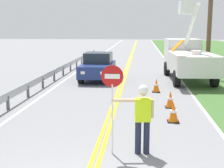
% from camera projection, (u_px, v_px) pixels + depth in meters
% --- Properties ---
extents(centerline_yellow_left, '(0.11, 110.00, 0.01)m').
position_uv_depth(centerline_yellow_left, '(126.00, 68.00, 25.33)').
color(centerline_yellow_left, yellow).
rests_on(centerline_yellow_left, ground).
extents(centerline_yellow_right, '(0.11, 110.00, 0.01)m').
position_uv_depth(centerline_yellow_right, '(128.00, 68.00, 25.31)').
color(centerline_yellow_right, yellow).
rests_on(centerline_yellow_right, ground).
extents(edge_line_right, '(0.12, 110.00, 0.01)m').
position_uv_depth(edge_line_right, '(172.00, 69.00, 25.00)').
color(edge_line_right, silver).
rests_on(edge_line_right, ground).
extents(edge_line_left, '(0.12, 110.00, 0.01)m').
position_uv_depth(edge_line_left, '(83.00, 68.00, 25.64)').
color(edge_line_left, silver).
rests_on(edge_line_left, ground).
extents(flagger_worker, '(1.08, 0.28, 1.83)m').
position_uv_depth(flagger_worker, '(142.00, 115.00, 8.08)').
color(flagger_worker, '#1E2338').
rests_on(flagger_worker, ground).
extents(stop_sign_paddle, '(0.56, 0.04, 2.33)m').
position_uv_depth(stop_sign_paddle, '(112.00, 90.00, 7.94)').
color(stop_sign_paddle, silver).
rests_on(stop_sign_paddle, ground).
extents(utility_bucket_truck, '(2.67, 6.90, 4.88)m').
position_uv_depth(utility_bucket_truck, '(187.00, 57.00, 19.73)').
color(utility_bucket_truck, silver).
rests_on(utility_bucket_truck, ground).
extents(oncoming_sedan_nearest, '(1.95, 4.12, 1.70)m').
position_uv_depth(oncoming_sedan_nearest, '(98.00, 67.00, 19.55)').
color(oncoming_sedan_nearest, navy).
rests_on(oncoming_sedan_nearest, ground).
extents(utility_pole_near, '(1.80, 0.28, 8.04)m').
position_uv_depth(utility_pole_near, '(210.00, 12.00, 19.64)').
color(utility_pole_near, brown).
rests_on(utility_pole_near, ground).
extents(traffic_cone_lead, '(0.40, 0.40, 0.70)m').
position_uv_depth(traffic_cone_lead, '(173.00, 113.00, 10.95)').
color(traffic_cone_lead, orange).
rests_on(traffic_cone_lead, ground).
extents(traffic_cone_mid, '(0.40, 0.40, 0.70)m').
position_uv_depth(traffic_cone_mid, '(170.00, 100.00, 12.90)').
color(traffic_cone_mid, orange).
rests_on(traffic_cone_mid, ground).
extents(traffic_cone_tail, '(0.40, 0.40, 0.70)m').
position_uv_depth(traffic_cone_tail, '(156.00, 86.00, 15.99)').
color(traffic_cone_tail, orange).
rests_on(traffic_cone_tail, ground).
extents(guardrail_left_shoulder, '(0.10, 32.00, 0.71)m').
position_uv_depth(guardrail_left_shoulder, '(59.00, 70.00, 20.41)').
color(guardrail_left_shoulder, '#9EA0A3').
rests_on(guardrail_left_shoulder, ground).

